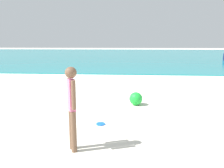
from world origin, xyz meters
TOP-DOWN VIEW (x-y plane):
  - water at (0.00, 45.57)m, footprint 160.00×60.00m
  - person_standing at (-0.70, 5.57)m, footprint 0.22×0.33m
  - frisbee at (-0.36, 6.92)m, footprint 0.22×0.22m
  - beach_ball at (0.55, 8.73)m, footprint 0.42×0.42m

SIDE VIEW (x-z plane):
  - frisbee at x=-0.36m, z-range 0.00..0.03m
  - water at x=0.00m, z-range 0.00..0.06m
  - beach_ball at x=0.55m, z-range 0.00..0.42m
  - person_standing at x=-0.70m, z-range 0.11..1.68m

